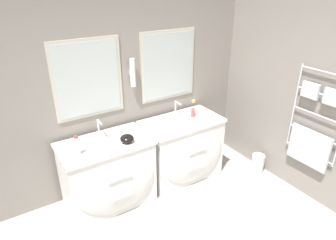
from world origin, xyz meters
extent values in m
cube|color=gray|center=(0.00, 2.28, 1.30)|extent=(5.90, 0.06, 2.60)
cube|color=#BCB7A8|center=(-0.01, 2.24, 1.49)|extent=(0.80, 0.01, 0.89)
cube|color=#B2BCBA|center=(-0.01, 2.23, 1.49)|extent=(0.73, 0.01, 0.82)
cube|color=#BCB7A8|center=(1.06, 2.24, 1.49)|extent=(0.80, 0.01, 0.89)
cube|color=#B2BCBA|center=(1.06, 2.23, 1.49)|extent=(0.73, 0.01, 0.82)
cylinder|color=white|center=(0.53, 2.20, 1.49)|extent=(0.06, 0.06, 0.34)
cube|color=silver|center=(0.53, 2.24, 1.49)|extent=(0.05, 0.02, 0.08)
cube|color=gray|center=(2.18, 1.01, 1.30)|extent=(0.06, 4.38, 2.60)
cylinder|color=silver|center=(2.12, 1.06, 1.10)|extent=(0.02, 0.02, 1.06)
cylinder|color=silver|center=(2.12, 0.75, 1.60)|extent=(0.02, 0.61, 0.02)
cylinder|color=silver|center=(2.12, 0.75, 1.35)|extent=(0.02, 0.61, 0.02)
cylinder|color=silver|center=(2.12, 0.75, 1.10)|extent=(0.02, 0.61, 0.02)
cylinder|color=silver|center=(2.12, 0.75, 0.85)|extent=(0.02, 0.61, 0.02)
cylinder|color=silver|center=(2.12, 0.75, 0.60)|extent=(0.02, 0.61, 0.02)
cube|color=#B7BCC1|center=(2.10, 0.75, 0.68)|extent=(0.04, 0.51, 0.45)
cube|color=#B7BCC1|center=(2.10, 0.62, 1.36)|extent=(0.04, 0.21, 0.18)
cube|color=#B7BCC1|center=(2.10, 0.89, 1.36)|extent=(0.04, 0.21, 0.18)
cube|color=white|center=(-0.01, 1.91, 0.40)|extent=(1.01, 0.56, 0.80)
ellipsoid|color=white|center=(-0.01, 1.63, 0.40)|extent=(0.93, 0.12, 0.67)
cube|color=white|center=(-0.01, 1.91, 0.82)|extent=(1.04, 0.59, 0.04)
ellipsoid|color=white|center=(-0.01, 1.89, 0.80)|extent=(0.40, 0.35, 0.07)
cylinder|color=silver|center=(-0.01, 1.56, 0.56)|extent=(0.28, 0.01, 0.01)
cylinder|color=silver|center=(-0.01, 1.56, 0.30)|extent=(0.28, 0.01, 0.01)
cube|color=white|center=(1.06, 1.91, 0.40)|extent=(1.01, 0.56, 0.80)
ellipsoid|color=white|center=(1.06, 1.63, 0.40)|extent=(0.93, 0.12, 0.67)
cube|color=white|center=(1.06, 1.91, 0.82)|extent=(1.04, 0.59, 0.04)
ellipsoid|color=white|center=(1.06, 1.89, 0.80)|extent=(0.40, 0.35, 0.07)
cylinder|color=silver|center=(1.06, 1.56, 0.56)|extent=(0.28, 0.01, 0.01)
cylinder|color=silver|center=(1.06, 1.56, 0.30)|extent=(0.28, 0.01, 0.01)
cylinder|color=silver|center=(-0.01, 2.07, 0.95)|extent=(0.02, 0.02, 0.22)
cylinder|color=silver|center=(-0.01, 2.01, 1.05)|extent=(0.02, 0.12, 0.02)
cylinder|color=silver|center=(-0.08, 2.07, 0.86)|extent=(0.03, 0.03, 0.04)
cylinder|color=silver|center=(0.06, 2.07, 0.86)|extent=(0.03, 0.03, 0.04)
cylinder|color=silver|center=(1.06, 2.07, 0.95)|extent=(0.02, 0.02, 0.22)
cylinder|color=silver|center=(1.06, 2.01, 1.05)|extent=(0.02, 0.12, 0.02)
cylinder|color=silver|center=(0.99, 2.07, 0.86)|extent=(0.03, 0.03, 0.04)
cylinder|color=silver|center=(1.13, 2.07, 0.86)|extent=(0.03, 0.03, 0.04)
cylinder|color=silver|center=(-0.33, 1.82, 0.94)|extent=(0.06, 0.06, 0.20)
cylinder|color=red|center=(-0.33, 1.82, 1.05)|extent=(0.04, 0.04, 0.02)
ellipsoid|color=black|center=(0.21, 1.78, 0.89)|extent=(0.15, 0.15, 0.09)
cylinder|color=#CC4C51|center=(1.25, 1.93, 0.90)|extent=(0.05, 0.05, 0.12)
cylinder|color=#477238|center=(1.25, 1.93, 1.01)|extent=(0.01, 0.01, 0.10)
sphere|color=#E5BF47|center=(1.25, 1.93, 1.06)|extent=(0.05, 0.05, 0.05)
cylinder|color=silver|center=(2.00, 1.37, 0.14)|extent=(0.17, 0.17, 0.27)
torus|color=silver|center=(2.00, 1.37, 0.27)|extent=(0.18, 0.18, 0.01)
camera|label=1|loc=(-0.98, -0.94, 2.51)|focal=32.00mm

